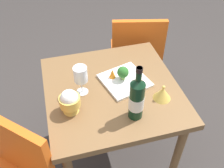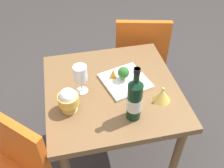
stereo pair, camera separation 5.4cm
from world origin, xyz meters
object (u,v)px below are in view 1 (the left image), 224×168
at_px(rice_bowl_lid, 162,93).
at_px(carrot_garnish_left, 112,73).
at_px(wine_glass, 81,75).
at_px(wine_bottle, 137,99).
at_px(rice_bowl, 70,101).
at_px(serving_plate, 125,81).
at_px(broccoli_floret, 123,72).
at_px(carrot_garnish_right, 138,79).
at_px(chair_near_window, 136,51).

xyz_separation_m(rice_bowl_lid, carrot_garnish_left, (-0.22, 0.22, 0.01)).
distance_m(wine_glass, rice_bowl_lid, 0.46).
relative_size(wine_bottle, carrot_garnish_left, 5.56).
xyz_separation_m(rice_bowl, serving_plate, (0.34, 0.15, -0.07)).
bearing_deg(broccoli_floret, serving_plate, -43.15).
distance_m(broccoli_floret, carrot_garnish_right, 0.10).
relative_size(rice_bowl, carrot_garnish_left, 2.45).
bearing_deg(carrot_garnish_right, carrot_garnish_left, 146.82).
height_order(wine_glass, serving_plate, wine_glass).
height_order(wine_bottle, carrot_garnish_left, wine_bottle).
xyz_separation_m(chair_near_window, carrot_garnish_right, (-0.20, -0.57, 0.24)).
relative_size(chair_near_window, carrot_garnish_left, 14.70).
height_order(wine_glass, carrot_garnish_left, wine_glass).
height_order(rice_bowl_lid, serving_plate, rice_bowl_lid).
bearing_deg(wine_glass, rice_bowl_lid, -21.14).
xyz_separation_m(wine_bottle, broccoli_floret, (0.01, 0.27, -0.06)).
bearing_deg(carrot_garnish_right, broccoli_floret, 144.06).
bearing_deg(serving_plate, carrot_garnish_left, 148.39).
relative_size(rice_bowl_lid, carrot_garnish_left, 1.73).
height_order(wine_bottle, rice_bowl_lid, wine_bottle).
bearing_deg(broccoli_floret, wine_glass, -172.87).
xyz_separation_m(wine_glass, rice_bowl_lid, (0.42, -0.16, -0.09)).
xyz_separation_m(wine_glass, rice_bowl, (-0.08, -0.12, -0.05)).
bearing_deg(rice_bowl_lid, broccoli_floret, 131.21).
height_order(chair_near_window, broccoli_floret, chair_near_window).
bearing_deg(broccoli_floret, rice_bowl_lid, -48.79).
height_order(wine_bottle, rice_bowl, wine_bottle).
bearing_deg(rice_bowl, carrot_garnish_right, 13.89).
bearing_deg(wine_bottle, carrot_garnish_right, 67.78).
height_order(wine_glass, carrot_garnish_right, wine_glass).
distance_m(wine_glass, carrot_garnish_left, 0.22).
distance_m(chair_near_window, rice_bowl_lid, 0.75).
bearing_deg(carrot_garnish_right, rice_bowl, -166.11).
relative_size(rice_bowl, broccoli_floret, 1.65).
xyz_separation_m(chair_near_window, rice_bowl, (-0.61, -0.67, 0.27)).
xyz_separation_m(wine_glass, broccoli_floret, (0.25, 0.03, -0.06)).
bearing_deg(wine_glass, wine_bottle, -45.88).
distance_m(chair_near_window, wine_glass, 0.82).
relative_size(wine_bottle, rice_bowl_lid, 3.21).
bearing_deg(wine_bottle, serving_plate, 84.67).
height_order(chair_near_window, carrot_garnish_left, chair_near_window).
bearing_deg(wine_glass, broccoli_floret, 7.13).
bearing_deg(wine_glass, carrot_garnish_right, -4.07).
height_order(chair_near_window, serving_plate, chair_near_window).
height_order(serving_plate, broccoli_floret, broccoli_floret).
height_order(wine_glass, broccoli_floret, wine_glass).
distance_m(wine_bottle, carrot_garnish_left, 0.32).
distance_m(rice_bowl_lid, carrot_garnish_right, 0.17).
height_order(chair_near_window, carrot_garnish_right, chair_near_window).
bearing_deg(serving_plate, rice_bowl, -156.94).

